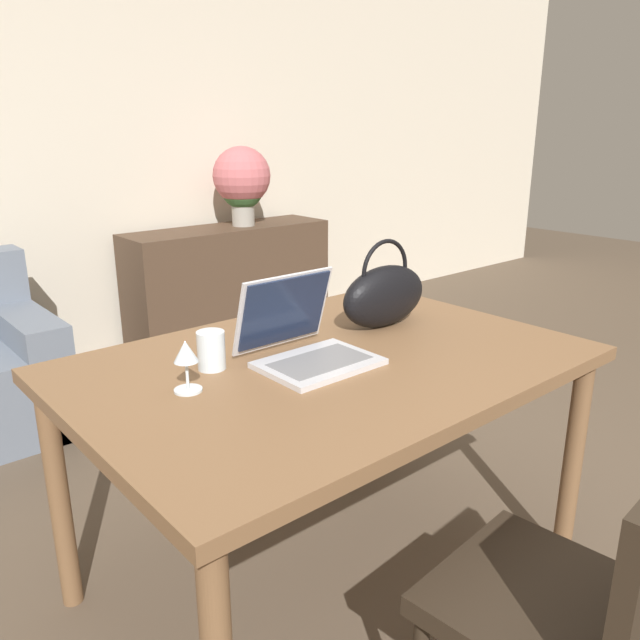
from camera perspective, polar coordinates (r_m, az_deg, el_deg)
The scene contains 9 objects.
wall_back at distance 3.98m, azimuth -23.29°, elevation 15.10°, with size 10.00×0.06×2.70m.
dining_table at distance 1.83m, azimuth 0.77°, elevation -5.75°, with size 1.45×1.00×0.77m.
chair at distance 1.51m, azimuth 22.66°, elevation -22.68°, with size 0.48×0.48×0.83m.
sideboard at distance 4.23m, azimuth -8.19°, elevation 3.19°, with size 1.39×0.40×0.78m.
laptop at distance 1.77m, azimuth -1.65°, elevation -1.64°, with size 0.32×0.31×0.24m.
drinking_glass at distance 1.73m, azimuth -9.92°, elevation -2.74°, with size 0.08×0.08×0.11m.
wine_glass at distance 1.58m, azimuth -12.16°, elevation -3.29°, with size 0.07×0.07×0.13m.
handbag at distance 2.07m, azimuth 5.90°, elevation 2.32°, with size 0.35×0.13×0.29m.
flower_vase at distance 4.16m, azimuth -7.15°, elevation 12.51°, with size 0.37×0.37×0.51m.
Camera 1 is at (-1.24, -0.63, 1.41)m, focal length 35.00 mm.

